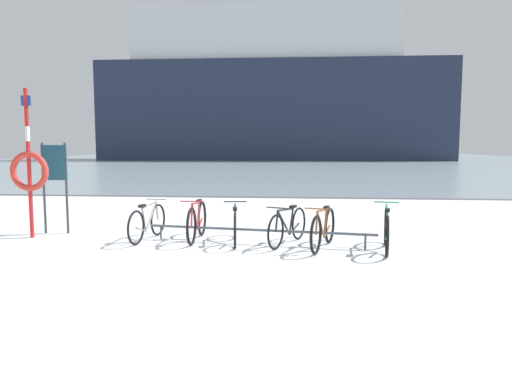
% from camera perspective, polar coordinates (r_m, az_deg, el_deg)
% --- Properties ---
extents(ground, '(80.00, 132.00, 0.08)m').
position_cam_1_polar(ground, '(60.85, 3.04, 3.89)').
color(ground, silver).
extents(bike_rack, '(4.45, 0.71, 0.31)m').
position_cam_1_polar(bike_rack, '(8.95, 0.22, -4.76)').
color(bike_rack, '#4C5156').
rests_on(bike_rack, ground).
extents(bicycle_0, '(0.46, 1.65, 0.79)m').
position_cam_1_polar(bicycle_0, '(9.60, -13.18, -3.65)').
color(bicycle_0, black).
rests_on(bicycle_0, ground).
extents(bicycle_1, '(0.46, 1.71, 0.85)m').
position_cam_1_polar(bicycle_1, '(9.40, -7.27, -3.60)').
color(bicycle_1, black).
rests_on(bicycle_1, ground).
extents(bicycle_2, '(0.46, 1.65, 0.77)m').
position_cam_1_polar(bicycle_2, '(9.08, -2.58, -4.09)').
color(bicycle_2, black).
rests_on(bicycle_2, ground).
extents(bicycle_3, '(0.75, 1.60, 0.77)m').
position_cam_1_polar(bicycle_3, '(8.96, 3.92, -4.22)').
color(bicycle_3, black).
rests_on(bicycle_3, ground).
extents(bicycle_4, '(0.63, 1.66, 0.81)m').
position_cam_1_polar(bicycle_4, '(8.67, 8.25, -4.52)').
color(bicycle_4, black).
rests_on(bicycle_4, ground).
extents(bicycle_5, '(0.46, 1.71, 0.85)m').
position_cam_1_polar(bicycle_5, '(8.71, 15.74, -4.51)').
color(bicycle_5, black).
rests_on(bicycle_5, ground).
extents(info_sign, '(0.55, 0.07, 1.96)m').
position_cam_1_polar(info_sign, '(10.85, -23.52, 2.24)').
color(info_sign, '#33383D').
rests_on(info_sign, ground).
extents(rescue_post, '(0.82, 0.13, 3.05)m').
position_cam_1_polar(rescue_post, '(10.56, -26.10, 2.62)').
color(rescue_post, red).
rests_on(rescue_post, ground).
extents(ferry_ship, '(45.12, 10.89, 28.64)m').
position_cam_1_polar(ferry_ship, '(63.24, 1.89, 12.72)').
color(ferry_ship, '#232D47').
rests_on(ferry_ship, ground).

